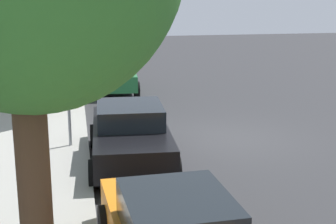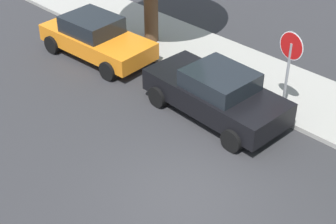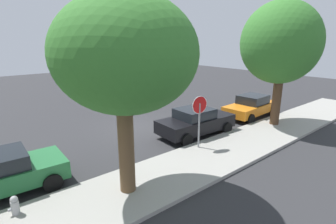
# 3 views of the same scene
# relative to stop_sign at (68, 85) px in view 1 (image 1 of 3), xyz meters

# --- Properties ---
(ground_plane) EXTENTS (60.00, 60.00, 0.00)m
(ground_plane) POSITION_rel_stop_sign_xyz_m (0.28, -4.49, -1.77)
(ground_plane) COLOR #2D2D30
(sidewalk_curb) EXTENTS (32.00, 2.95, 0.14)m
(sidewalk_curb) POSITION_rel_stop_sign_xyz_m (0.28, 1.00, -1.70)
(sidewalk_curb) COLOR #9E9B93
(sidewalk_curb) RESTS_ON ground_plane
(stop_sign) EXTENTS (0.80, 0.14, 2.57)m
(stop_sign) POSITION_rel_stop_sign_xyz_m (0.00, 0.00, 0.00)
(stop_sign) COLOR gray
(stop_sign) RESTS_ON ground_plane
(parked_car_black) EXTENTS (4.36, 2.19, 1.48)m
(parked_car_black) POSITION_rel_stop_sign_xyz_m (-1.32, -1.48, -1.03)
(parked_car_black) COLOR black
(parked_car_black) RESTS_ON ground_plane
(parked_car_green) EXTENTS (4.01, 2.15, 1.42)m
(parked_car_green) POSITION_rel_stop_sign_xyz_m (7.61, -1.71, -1.05)
(parked_car_green) COLOR #236B38
(parked_car_green) RESTS_ON ground_plane
(fire_hydrant) EXTENTS (0.30, 0.22, 0.72)m
(fire_hydrant) POSITION_rel_stop_sign_xyz_m (7.56, -0.01, -1.41)
(fire_hydrant) COLOR #A5A5A8
(fire_hydrant) RESTS_ON ground_plane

